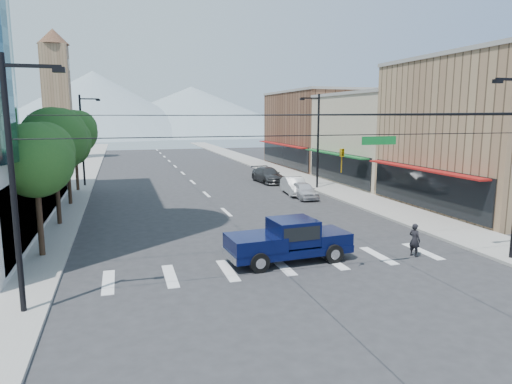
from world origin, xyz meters
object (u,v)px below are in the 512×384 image
Objects in this scene: pedestrian at (415,240)px; parked_car_near at (304,190)px; parked_car_far at (268,175)px; parked_car_mid at (294,186)px; pickup_truck at (288,240)px.

parked_car_near is at bearing -22.81° from pedestrian.
pedestrian is 26.52m from parked_car_far.
parked_car_mid is 7.64m from parked_car_far.
parked_car_far is at bearing 92.39° from parked_car_near.
parked_car_far is at bearing -21.63° from pedestrian.
pickup_truck reaches higher than parked_car_far.
pedestrian is 0.31× the size of parked_car_far.
pedestrian reaches higher than parked_car_mid.
pedestrian is at bearing -86.94° from parked_car_mid.
parked_car_near is at bearing -84.10° from parked_car_mid.
parked_car_mid is at bearing 63.64° from pickup_truck.
parked_car_near is (0.94, 16.71, -0.15)m from pedestrian.
parked_car_mid reaches higher than parked_car_near.
pedestrian is at bearing -13.81° from pickup_truck.
parked_car_far is (0.00, 9.80, 0.10)m from parked_car_near.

